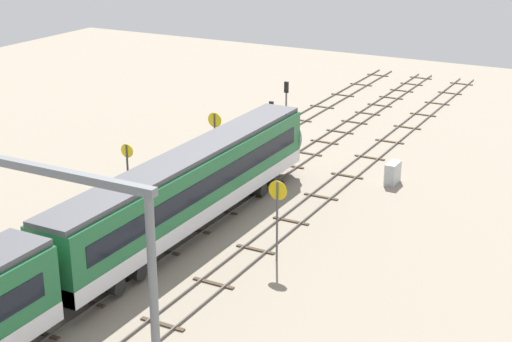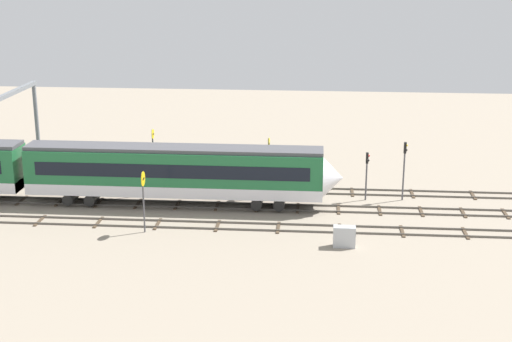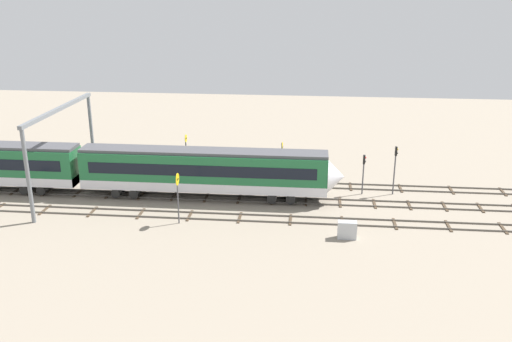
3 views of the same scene
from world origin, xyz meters
name	(u,v)px [view 2 (image 2 of 3)]	position (x,y,z in m)	size (l,w,h in m)	color
ground_plane	(197,206)	(0.00, 0.00, 0.00)	(108.04, 108.04, 0.00)	gray
track_near_foreground	(187,225)	(0.00, -4.62, 0.07)	(92.04, 2.40, 0.16)	#59544C
track_with_train	(197,205)	(0.00, 0.00, 0.06)	(92.04, 2.40, 0.16)	#59544C
track_middle	(205,188)	(0.00, 4.62, 0.07)	(92.04, 2.40, 0.16)	#59544C
train	(33,171)	(-13.62, 0.00, 2.66)	(50.40, 3.24, 4.80)	#1E6638
overhead_gantry	(3,126)	(-15.77, -0.07, 6.42)	(0.40, 15.18, 8.85)	slate
speed_sign_near_foreground	(153,154)	(-4.09, 2.73, 3.56)	(0.14, 0.81, 5.71)	#4C4C51
speed_sign_mid_trackside	(269,158)	(5.67, 2.82, 3.43)	(0.14, 1.02, 5.15)	#4C4C51
speed_sign_far_trackside	(143,191)	(-2.88, -6.27, 3.17)	(0.14, 1.08, 4.66)	#4C4C51
signal_light_trackside_approach	(367,169)	(13.82, 2.68, 2.70)	(0.31, 0.32, 4.09)	#4C4C51
signal_light_trackside_departure	(404,163)	(16.88, 2.91, 3.23)	(0.31, 0.32, 4.97)	#4C4C51
relay_cabinet	(344,237)	(11.72, -7.90, 0.75)	(1.57, 0.73, 1.51)	#B2B7BC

